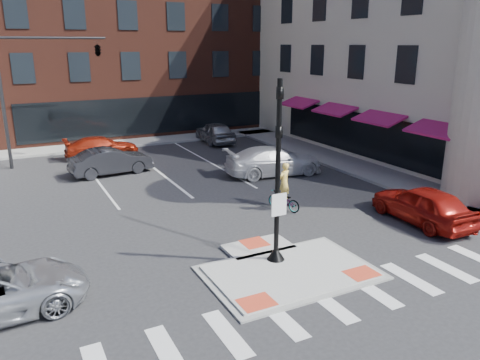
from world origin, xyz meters
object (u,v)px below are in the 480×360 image
bg_car_red (102,147)px  cyclist (284,194)px  red_sedan (423,204)px  bg_car_silver (215,132)px  white_pickup (274,161)px  bg_car_dark (111,161)px

bg_car_red → cyclist: bearing=-158.8°
red_sedan → bg_car_silver: bearing=-84.6°
red_sedan → bg_car_red: 19.98m
red_sedan → cyclist: size_ratio=2.13×
bg_car_red → red_sedan: bearing=-151.3°
red_sedan → white_pickup: (-1.68, 9.04, 0.01)m
cyclist → white_pickup: bearing=-137.3°
bg_car_dark → cyclist: cyclist is taller
red_sedan → bg_car_red: size_ratio=0.99×
white_pickup → bg_car_silver: 9.55m
bg_car_dark → bg_car_silver: bearing=-65.0°
white_pickup → bg_car_red: white_pickup is taller
bg_car_red → white_pickup: bearing=-137.4°
white_pickup → bg_car_dark: (-8.08, 4.25, -0.05)m
white_pickup → bg_car_red: (-7.73, 8.59, -0.12)m
bg_car_red → bg_car_dark: bearing=176.1°
bg_car_dark → white_pickup: bearing=-123.8°
white_pickup → bg_car_silver: white_pickup is taller
bg_car_dark → bg_car_silver: bg_car_silver is taller
bg_car_silver → bg_car_red: 8.45m
bg_car_silver → bg_car_red: (-8.40, -0.94, -0.11)m
red_sedan → bg_car_silver: red_sedan is taller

